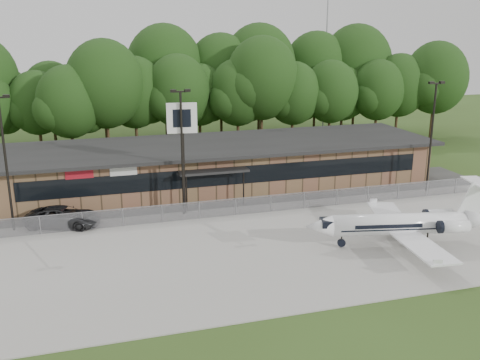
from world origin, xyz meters
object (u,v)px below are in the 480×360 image
object	(u,v)px
suv	(64,217)
pole_sign	(182,130)
terminal	(220,164)
business_jet	(405,225)

from	to	relation	value
suv	pole_sign	bearing A→B (deg)	-68.32
terminal	business_jet	bearing A→B (deg)	-64.95
business_jet	suv	size ratio (longest dim) A/B	2.39
business_jet	terminal	bearing A→B (deg)	126.54
terminal	business_jet	size ratio (longest dim) A/B	3.06
suv	pole_sign	size ratio (longest dim) A/B	0.62
business_jet	pole_sign	bearing A→B (deg)	151.78
pole_sign	business_jet	bearing A→B (deg)	-32.82
business_jet	suv	bearing A→B (deg)	166.29
pole_sign	terminal	bearing A→B (deg)	62.50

